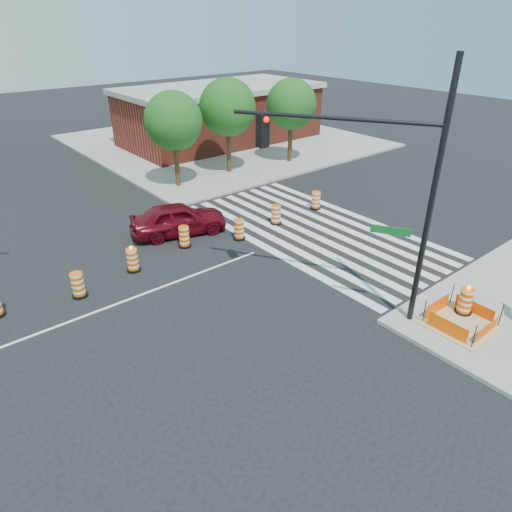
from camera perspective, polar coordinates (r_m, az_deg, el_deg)
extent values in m
plane|color=black|center=(18.11, -17.93, -6.09)|extent=(120.00, 120.00, 0.00)
cube|color=gray|center=(40.83, -4.30, 14.18)|extent=(22.00, 22.00, 0.15)
cube|color=silver|center=(21.49, 1.34, 1.04)|extent=(0.45, 13.50, 0.01)
cube|color=silver|center=(22.03, 3.12, 1.71)|extent=(0.45, 13.50, 0.01)
cube|color=silver|center=(22.59, 4.82, 2.34)|extent=(0.45, 13.50, 0.01)
cube|color=silver|center=(23.17, 6.44, 2.94)|extent=(0.45, 13.50, 0.01)
cube|color=silver|center=(23.77, 7.98, 3.51)|extent=(0.45, 13.50, 0.01)
cube|color=silver|center=(24.38, 9.44, 4.05)|extent=(0.45, 13.50, 0.01)
cube|color=silver|center=(25.02, 10.83, 4.56)|extent=(0.45, 13.50, 0.01)
cube|color=silver|center=(25.67, 12.16, 5.04)|extent=(0.45, 13.50, 0.01)
cube|color=silver|center=(18.10, -17.93, -6.08)|extent=(14.00, 0.12, 0.01)
cube|color=tan|center=(17.59, 24.11, -7.74)|extent=(2.20, 2.20, 0.05)
cube|color=#ED4E04|center=(17.19, 26.87, -8.28)|extent=(1.44, 0.02, 0.55)
cube|color=#ED4E04|center=(17.76, 21.76, -5.89)|extent=(1.44, 0.02, 0.55)
cube|color=#ED4E04|center=(16.76, 22.78, -8.29)|extent=(0.02, 1.44, 0.55)
cube|color=#ED4E04|center=(18.17, 25.63, -5.95)|extent=(0.02, 1.44, 0.55)
cylinder|color=black|center=(16.38, 25.60, -9.09)|extent=(0.04, 0.04, 0.90)
cylinder|color=black|center=(17.83, 28.27, -6.62)|extent=(0.04, 0.04, 0.90)
cylinder|color=black|center=(16.98, 20.30, -6.54)|extent=(0.04, 0.04, 0.90)
cylinder|color=black|center=(18.38, 23.30, -4.37)|extent=(0.04, 0.04, 0.90)
cube|color=maroon|center=(40.40, -4.40, 16.97)|extent=(16.00, 8.00, 4.20)
cube|color=gray|center=(40.03, -4.53, 20.20)|extent=(16.50, 8.50, 0.40)
imported|color=#5D0814|center=(22.93, -9.67, 4.61)|extent=(5.03, 3.13, 1.60)
cylinder|color=black|center=(15.32, 21.06, 6.13)|extent=(0.20, 0.20, 8.72)
cylinder|color=black|center=(14.85, 9.63, 16.64)|extent=(3.56, 5.62, 0.13)
cube|color=black|center=(15.50, 0.83, 15.41)|extent=(0.35, 0.31, 1.09)
sphere|color=#FF0C0C|center=(15.29, 1.30, 16.69)|extent=(0.20, 0.20, 0.20)
cube|color=#0C591E|center=(15.70, 16.46, 3.06)|extent=(0.73, 1.13, 0.27)
cylinder|color=black|center=(18.23, 24.42, -6.40)|extent=(0.60, 0.60, 0.10)
cylinder|color=#E25A04|center=(17.97, 24.73, -5.09)|extent=(0.48, 0.48, 0.94)
sphere|color=#FF990C|center=(17.71, 25.08, -3.60)|extent=(0.16, 0.16, 0.16)
cylinder|color=#382314|center=(29.22, -9.91, 11.88)|extent=(0.31, 0.31, 3.70)
sphere|color=#174614|center=(28.68, -10.30, 16.31)|extent=(3.46, 3.46, 3.46)
sphere|color=#174614|center=(29.28, -9.65, 15.44)|extent=(2.54, 2.54, 2.54)
sphere|color=#174614|center=(28.40, -10.73, 15.45)|extent=(2.31, 2.31, 2.31)
cylinder|color=#382314|center=(31.62, -3.44, 13.68)|extent=(0.30, 0.30, 3.94)
sphere|color=#174614|center=(31.10, -3.58, 18.08)|extent=(3.69, 3.69, 3.69)
sphere|color=#174614|center=(31.71, -3.14, 17.15)|extent=(2.71, 2.71, 2.71)
sphere|color=#174614|center=(30.80, -3.94, 17.27)|extent=(2.46, 2.46, 2.46)
cylinder|color=#382314|center=(34.17, 4.30, 14.56)|extent=(0.31, 0.31, 3.74)
sphere|color=#174614|center=(33.71, 4.44, 18.42)|extent=(3.50, 3.50, 3.50)
sphere|color=#174614|center=(34.35, 4.68, 17.60)|extent=(2.57, 2.57, 2.57)
sphere|color=#174614|center=(33.37, 4.15, 17.72)|extent=(2.34, 2.34, 2.34)
cylinder|color=black|center=(19.12, -21.12, -4.56)|extent=(0.60, 0.60, 0.10)
cylinder|color=#E25A04|center=(18.87, -21.38, -3.28)|extent=(0.48, 0.48, 0.95)
cylinder|color=black|center=(20.26, -15.01, -1.63)|extent=(0.60, 0.60, 0.10)
cylinder|color=#E25A04|center=(20.02, -15.19, -0.39)|extent=(0.48, 0.48, 0.95)
sphere|color=#FF990C|center=(19.78, -15.38, 1.01)|extent=(0.16, 0.16, 0.16)
cylinder|color=black|center=(21.85, -8.88, 1.30)|extent=(0.60, 0.60, 0.10)
cylinder|color=#E25A04|center=(21.64, -8.97, 2.49)|extent=(0.48, 0.48, 0.95)
cylinder|color=black|center=(22.36, -2.10, 2.27)|extent=(0.60, 0.60, 0.10)
cylinder|color=#E25A04|center=(22.14, -2.13, 3.44)|extent=(0.48, 0.48, 0.95)
cylinder|color=black|center=(24.05, 2.49, 4.18)|extent=(0.60, 0.60, 0.10)
cylinder|color=#E25A04|center=(23.85, 2.52, 5.28)|extent=(0.48, 0.48, 0.95)
cylinder|color=black|center=(26.15, 7.44, 5.97)|extent=(0.60, 0.60, 0.10)
cylinder|color=#E25A04|center=(25.97, 7.51, 7.00)|extent=(0.48, 0.48, 0.95)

